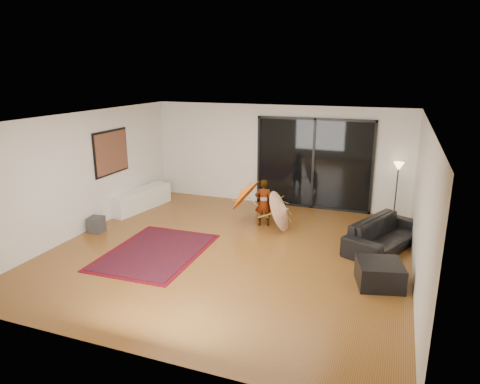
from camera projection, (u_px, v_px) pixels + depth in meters
The scene contains 17 objects.
floor at pixel (229, 251), 8.74m from camera, with size 7.00×7.00×0.00m, color brown.
ceiling at pixel (228, 118), 8.00m from camera, with size 7.00×7.00×0.00m, color white.
wall_back at pixel (277, 156), 11.52m from camera, with size 7.00×7.00×0.00m, color silver.
wall_front at pixel (122, 258), 5.21m from camera, with size 7.00×7.00×0.00m, color silver.
wall_left at pixel (83, 173), 9.54m from camera, with size 7.00×7.00×0.00m, color silver.
wall_right at pixel (421, 207), 7.20m from camera, with size 7.00×7.00×0.00m, color silver.
sliding_door at pixel (313, 164), 11.20m from camera, with size 3.06×0.07×2.40m.
painting at pixel (111, 152), 10.35m from camera, with size 0.04×1.28×1.08m.
media_console at pixel (141, 199), 11.36m from camera, with size 0.48×1.91×0.53m, color white.
speaker at pixel (96, 224), 9.74m from camera, with size 0.31×0.31×0.36m, color #424244.
persian_rug at pixel (156, 252), 8.69m from camera, with size 1.87×2.57×0.02m.
sofa at pixel (385, 234), 8.82m from camera, with size 2.07×0.81×0.61m, color black.
ottoman at pixel (380, 274), 7.30m from camera, with size 0.74×0.74×0.42m, color black.
floor_lamp at pixel (398, 175), 10.32m from camera, with size 0.25×0.25×1.44m.
child at pixel (264, 203), 10.07m from camera, with size 0.41×0.27×1.12m, color #999999.
parasol_orange at pixel (241, 194), 10.16m from camera, with size 0.72×0.94×0.92m.
parasol_white at pixel (287, 210), 9.75m from camera, with size 0.56×0.97×0.97m.
Camera 1 is at (3.02, -7.49, 3.55)m, focal length 32.00 mm.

